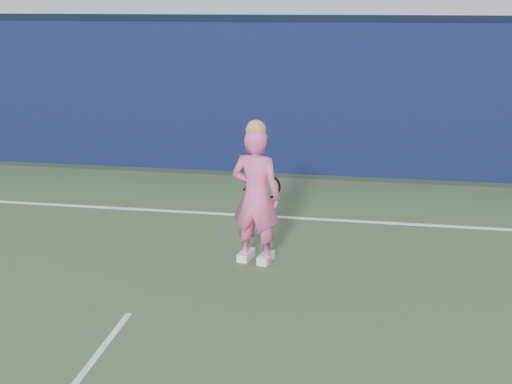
# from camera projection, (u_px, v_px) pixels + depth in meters

# --- Properties ---
(ground) EXTENTS (80.00, 80.00, 0.00)m
(ground) POSITION_uv_depth(u_px,v_px,m) (84.00, 373.00, 5.07)
(ground) COLOR #32462B
(ground) RESTS_ON ground
(backstop_wall) EXTENTS (24.00, 0.40, 2.50)m
(backstop_wall) POSITION_uv_depth(u_px,v_px,m) (240.00, 97.00, 10.85)
(backstop_wall) COLOR #0C1835
(backstop_wall) RESTS_ON ground
(wall_cap) EXTENTS (24.00, 0.42, 0.10)m
(wall_cap) POSITION_uv_depth(u_px,v_px,m) (239.00, 18.00, 10.47)
(wall_cap) COLOR black
(wall_cap) RESTS_ON backstop_wall
(player) EXTENTS (0.62, 0.47, 1.61)m
(player) POSITION_uv_depth(u_px,v_px,m) (256.00, 195.00, 7.03)
(player) COLOR #EC5C96
(player) RESTS_ON ground
(racket) EXTENTS (0.48, 0.23, 0.28)m
(racket) POSITION_uv_depth(u_px,v_px,m) (267.00, 187.00, 7.41)
(racket) COLOR black
(racket) RESTS_ON ground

